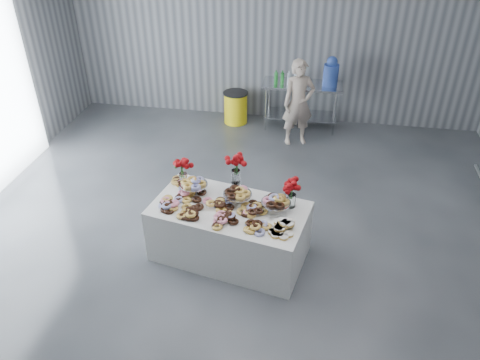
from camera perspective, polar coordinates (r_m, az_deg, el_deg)
The scene contains 16 objects.
ground at distance 6.07m, azimuth -0.90°, elevation -10.32°, with size 9.00×9.00×0.00m, color #34373B.
room_walls at distance 4.80m, azimuth -4.34°, elevation 14.33°, with size 8.04×9.04×4.02m.
display_table at distance 5.99m, azimuth -1.27°, elevation -6.29°, with size 1.90×1.00×0.75m, color white.
prep_table at distance 9.15m, azimuth 7.52°, elevation 9.93°, with size 1.50×0.60×0.90m.
donut_mounds at distance 5.69m, azimuth -1.42°, elevation -3.33°, with size 1.80×0.80×0.09m, color #DEB351, non-canonical shape.
cake_stand_left at distance 5.98m, azimuth -5.67°, elevation -0.39°, with size 0.36×0.36×0.17m.
cake_stand_mid at distance 5.78m, azimuth -0.31°, elevation -1.57°, with size 0.36×0.36×0.17m.
cake_stand_right at distance 5.64m, azimuth 4.42°, elevation -2.60°, with size 0.36×0.36×0.17m.
danish_pile at distance 5.42m, azimuth 5.46°, elevation -5.49°, with size 0.48×0.48×0.11m, color white, non-canonical shape.
bouquet_left at distance 6.06m, azimuth -7.04°, elevation 1.71°, with size 0.26×0.26×0.42m.
bouquet_right at distance 5.64m, azimuth 6.40°, elevation -0.79°, with size 0.26×0.26×0.42m.
bouquet_center at distance 5.83m, azimuth -0.52°, elevation 1.61°, with size 0.26×0.26×0.57m.
water_jug at distance 8.96m, azimuth 11.03°, elevation 12.74°, with size 0.28×0.28×0.55m.
drink_bottles at distance 8.92m, azimuth 5.58°, elevation 12.31°, with size 0.54×0.08×0.27m, color #268C33, non-canonical shape.
person at distance 8.49m, azimuth 7.14°, elevation 9.30°, with size 0.57×0.38×1.57m, color #CC8C93.
trash_barrel at distance 9.40m, azimuth -0.53°, elevation 8.84°, with size 0.49×0.49×0.63m.
Camera 1 is at (0.85, -4.33, 4.17)m, focal length 35.00 mm.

